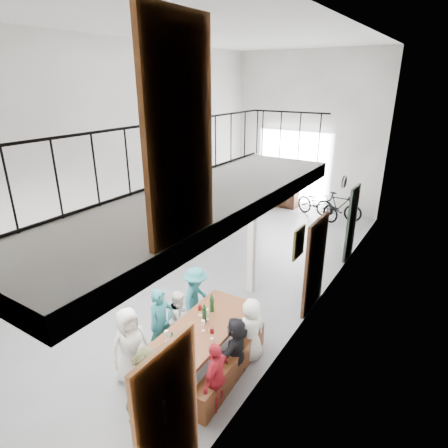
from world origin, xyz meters
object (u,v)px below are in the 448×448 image
Objects in this scene: tasting_table at (202,332)px; host_standing at (149,408)px; side_bench at (160,231)px; bicycle_near at (318,204)px; bench_inner at (175,341)px; oak_barrel at (220,200)px; serving_counter at (272,191)px.

host_standing is (0.40, -1.64, 0.11)m from tasting_table.
bicycle_near reaches higher than side_bench.
bench_inner is 7.52m from oak_barrel.
serving_counter reaches higher than tasting_table.
host_standing reaches higher than oak_barrel.
tasting_table is 1.12× the size of serving_counter.
bench_inner is 1.93× the size of oak_barrel.
bicycle_near reaches higher than oak_barrel.
host_standing is (3.28, -10.34, 0.29)m from serving_counter.
host_standing is at bearing -49.33° from side_bench.
serving_counter is 1.09× the size of bicycle_near.
oak_barrel is at bearing -122.52° from serving_counter.
bench_inner is 0.92× the size of serving_counter.
bicycle_near is at bearing 92.86° from bench_inner.
host_standing reaches higher than bench_inner.
tasting_table is 8.22m from bicycle_near.
oak_barrel is (0.24, 2.94, 0.26)m from side_bench.
bench_inner is 2.09m from host_standing.
host_standing is at bearing -73.54° from serving_counter.
tasting_table is at bearing 83.88° from host_standing.
serving_counter is at bearing 87.74° from host_standing.
bicycle_near reaches higher than tasting_table.
serving_counter is at bearing 99.29° from bicycle_near.
host_standing is at bearing -57.62° from bench_inner.
oak_barrel is 2.26m from serving_counter.
serving_counter is at bearing 105.61° from bench_inner.
tasting_table is 5.78m from side_bench.
bench_inner is 1.13× the size of host_standing.
bench_inner is 8.92m from serving_counter.
side_bench is 0.84× the size of bicycle_near.
oak_barrel reaches higher than side_bench.
serving_counter reaches higher than side_bench.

